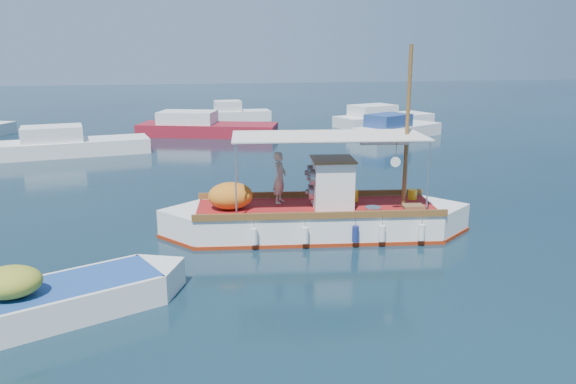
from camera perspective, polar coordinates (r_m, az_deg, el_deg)
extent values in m
plane|color=black|center=(17.02, 1.62, -4.88)|extent=(160.00, 160.00, 0.00)
cube|color=white|center=(17.45, 2.87, -3.22)|extent=(7.54, 3.35, 1.07)
cube|color=white|center=(17.40, -9.16, -3.45)|extent=(2.41, 2.41, 1.07)
cube|color=white|center=(18.25, 14.32, -2.87)|extent=(2.41, 2.41, 1.07)
cube|color=maroon|center=(17.55, 2.86, -4.22)|extent=(7.65, 3.44, 0.17)
cube|color=maroon|center=(17.30, 2.89, -1.59)|extent=(7.52, 3.15, 0.06)
cube|color=brown|center=(18.45, 2.43, -0.21)|extent=(7.34, 1.04, 0.19)
cube|color=brown|center=(16.10, 3.43, -2.39)|extent=(7.34, 1.04, 0.19)
cube|color=white|center=(17.18, 4.53, 0.84)|extent=(1.32, 1.40, 1.46)
cube|color=brown|center=(17.02, 4.58, 3.33)|extent=(1.43, 1.51, 0.06)
cylinder|color=slate|center=(16.73, 2.57, 1.53)|extent=(0.27, 0.51, 0.49)
cylinder|color=slate|center=(17.33, 2.33, 1.99)|extent=(0.27, 0.51, 0.49)
cylinder|color=slate|center=(17.15, 2.43, 0.02)|extent=(0.27, 0.51, 0.49)
cylinder|color=brown|center=(17.35, 12.01, 6.43)|extent=(0.13, 0.13, 4.86)
cylinder|color=brown|center=(17.21, 9.45, 5.17)|extent=(1.75, 0.30, 0.08)
cylinder|color=silver|center=(17.95, -5.21, 2.61)|extent=(0.05, 0.05, 2.19)
cylinder|color=silver|center=(15.86, -5.33, 1.05)|extent=(0.05, 0.05, 2.19)
cylinder|color=silver|center=(18.69, 12.05, 2.81)|extent=(0.05, 0.05, 2.19)
cylinder|color=silver|center=(16.69, 14.06, 1.34)|extent=(0.05, 0.05, 2.19)
cube|color=beige|center=(16.88, 4.14, 5.72)|extent=(5.99, 3.05, 0.04)
ellipsoid|color=orange|center=(17.07, -5.87, -0.38)|extent=(1.50, 1.32, 0.82)
cube|color=#EFAD15|center=(17.95, 6.70, -0.38)|extent=(0.26, 0.20, 0.39)
cylinder|color=#EFAD15|center=(18.56, 12.52, -0.24)|extent=(0.33, 0.33, 0.33)
cube|color=brown|center=(17.51, 12.57, -1.47)|extent=(0.68, 0.51, 0.12)
cylinder|color=#B2B2B2|center=(17.06, 8.64, -1.71)|extent=(0.54, 0.54, 0.12)
cylinder|color=white|center=(16.36, 10.87, 3.01)|extent=(0.29, 0.07, 0.29)
cylinder|color=white|center=(16.00, -3.47, -4.51)|extent=(0.22, 0.22, 0.47)
cylinder|color=navy|center=(16.29, 6.87, -4.24)|extent=(0.22, 0.22, 0.47)
cylinder|color=white|center=(16.77, 13.42, -4.00)|extent=(0.22, 0.22, 0.47)
imported|color=#B9AE99|center=(17.53, -0.86, 1.48)|extent=(0.63, 0.71, 1.63)
cube|color=white|center=(13.27, -22.72, -10.66)|extent=(4.78, 3.41, 0.87)
cube|color=white|center=(13.84, -13.66, -8.87)|extent=(1.59, 1.59, 0.87)
cube|color=#1F458F|center=(13.10, -22.90, -9.00)|extent=(4.70, 3.23, 0.05)
ellipsoid|color=#979E2D|center=(12.86, -26.42, -8.20)|extent=(1.59, 1.48, 0.64)
cube|color=silver|center=(32.84, -20.70, 4.11)|extent=(7.96, 3.70, 1.00)
cube|color=silver|center=(32.71, -22.85, 5.48)|extent=(3.37, 2.54, 0.80)
cube|color=maroon|center=(37.91, -8.13, 6.15)|extent=(9.48, 5.43, 1.00)
cube|color=silver|center=(38.16, -10.17, 7.48)|extent=(4.18, 3.37, 0.80)
cube|color=silver|center=(37.34, 11.05, 5.90)|extent=(6.84, 5.18, 1.00)
cube|color=navy|center=(36.45, 10.15, 7.17)|extent=(3.23, 2.93, 0.80)
cube|color=silver|center=(43.20, 9.76, 7.07)|extent=(8.21, 5.03, 1.00)
cube|color=silver|center=(42.35, 8.59, 8.20)|extent=(3.67, 3.12, 0.80)
cube|color=silver|center=(45.80, -5.15, 7.62)|extent=(5.22, 2.14, 1.00)
cube|color=silver|center=(45.61, -6.15, 8.71)|extent=(2.11, 1.75, 0.80)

